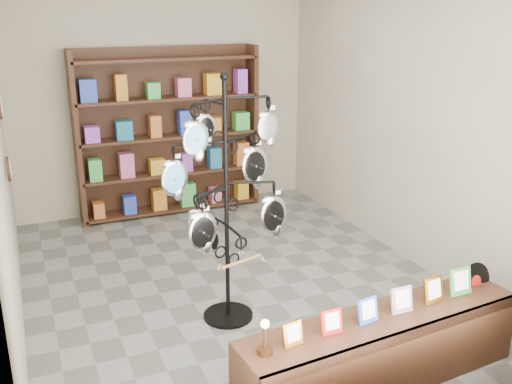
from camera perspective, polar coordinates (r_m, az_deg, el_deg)
ground at (r=5.95m, az=-2.48°, el=-8.78°), size 5.00×5.00×0.00m
room_envelope at (r=5.37m, az=-2.75°, el=9.11°), size 5.00×5.00×5.00m
display_tree at (r=4.79m, az=-3.01°, el=0.84°), size 1.13×1.09×2.19m
front_shelf at (r=4.45m, az=12.43°, el=-15.15°), size 2.29×0.64×0.80m
back_shelving at (r=7.68m, az=-8.67°, el=5.43°), size 2.42×0.36×2.20m
wall_clocks at (r=5.90m, az=-23.89°, el=4.93°), size 0.03×0.24×0.84m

